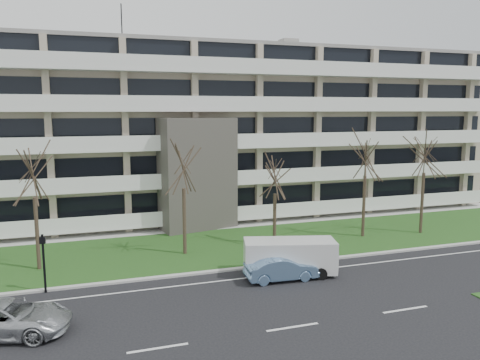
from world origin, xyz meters
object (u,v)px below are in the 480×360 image
object	(u,v)px
blue_sedan	(281,268)
pedestrian_signal	(43,256)
silver_pickup	(6,318)
white_van	(291,254)

from	to	relation	value
blue_sedan	pedestrian_signal	xyz separation A→B (m)	(-12.65, 2.20, 1.34)
silver_pickup	white_van	xyz separation A→B (m)	(14.74, 3.07, 0.49)
white_van	silver_pickup	bearing A→B (deg)	-153.19
silver_pickup	white_van	distance (m)	15.06
white_van	pedestrian_signal	bearing A→B (deg)	-171.37
silver_pickup	white_van	bearing A→B (deg)	-63.38
silver_pickup	pedestrian_signal	bearing A→B (deg)	0.23
white_van	pedestrian_signal	distance (m)	13.65
pedestrian_signal	silver_pickup	bearing A→B (deg)	-101.15
silver_pickup	pedestrian_signal	world-z (taller)	pedestrian_signal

